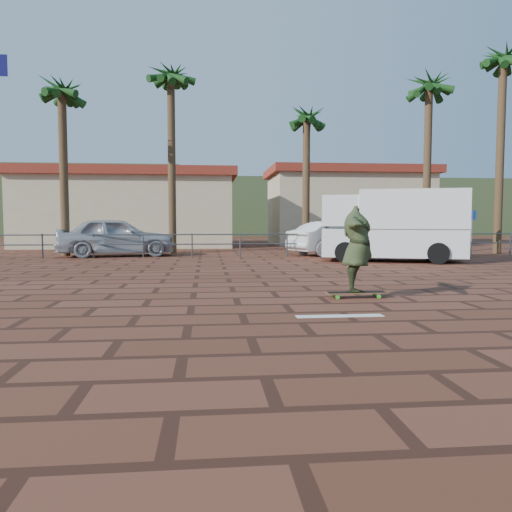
{
  "coord_description": "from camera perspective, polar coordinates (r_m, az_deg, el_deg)",
  "views": [
    {
      "loc": [
        -1.39,
        -8.85,
        1.5
      ],
      "look_at": [
        -0.4,
        1.16,
        0.8
      ],
      "focal_mm": 35.0,
      "sensor_mm": 36.0,
      "label": 1
    }
  ],
  "objects": [
    {
      "name": "ground",
      "position": [
        9.08,
        3.25,
        -5.54
      ],
      "size": [
        120.0,
        120.0,
        0.0
      ],
      "primitive_type": "plane",
      "color": "brown",
      "rests_on": "ground"
    },
    {
      "name": "paint_stripe",
      "position": [
        8.07,
        9.54,
        -6.77
      ],
      "size": [
        1.4,
        0.22,
        0.01
      ],
      "primitive_type": "cube",
      "color": "white",
      "rests_on": "ground"
    },
    {
      "name": "guardrail",
      "position": [
        20.91,
        -1.83,
        1.74
      ],
      "size": [
        24.06,
        0.06,
        1.0
      ],
      "color": "#47494F",
      "rests_on": "ground"
    },
    {
      "name": "palm_far_left",
      "position": [
        23.77,
        -21.32,
        16.68
      ],
      "size": [
        2.4,
        2.4,
        8.25
      ],
      "color": "brown",
      "rests_on": "ground"
    },
    {
      "name": "palm_left",
      "position": [
        24.76,
        -9.71,
        19.05
      ],
      "size": [
        2.4,
        2.4,
        9.45
      ],
      "color": "brown",
      "rests_on": "ground"
    },
    {
      "name": "palm_center",
      "position": [
        25.3,
        5.8,
        15.05
      ],
      "size": [
        2.4,
        2.4,
        7.75
      ],
      "color": "brown",
      "rests_on": "ground"
    },
    {
      "name": "palm_right",
      "position": [
        25.82,
        19.17,
        17.39
      ],
      "size": [
        2.4,
        2.4,
        9.05
      ],
      "color": "brown",
      "rests_on": "ground"
    },
    {
      "name": "palm_far_right",
      "position": [
        26.57,
        26.4,
        18.89
      ],
      "size": [
        2.4,
        2.4,
        10.05
      ],
      "color": "brown",
      "rests_on": "ground"
    },
    {
      "name": "building_west",
      "position": [
        31.2,
        -14.2,
        5.31
      ],
      "size": [
        12.6,
        7.6,
        4.5
      ],
      "color": "beige",
      "rests_on": "ground"
    },
    {
      "name": "building_east",
      "position": [
        34.18,
        10.35,
        5.67
      ],
      "size": [
        10.6,
        6.6,
        5.0
      ],
      "color": "beige",
      "rests_on": "ground"
    },
    {
      "name": "hill_front",
      "position": [
        58.88,
        -4.31,
        5.45
      ],
      "size": [
        70.0,
        18.0,
        6.0
      ],
      "primitive_type": "cube",
      "color": "#384C28",
      "rests_on": "ground"
    },
    {
      "name": "hill_back",
      "position": [
        68.09,
        -23.39,
        5.77
      ],
      "size": [
        35.0,
        14.0,
        8.0
      ],
      "primitive_type": "cube",
      "color": "#384C28",
      "rests_on": "ground"
    },
    {
      "name": "longboard",
      "position": [
        10.0,
        11.41,
        -4.17
      ],
      "size": [
        1.21,
        0.3,
        0.12
      ],
      "rotation": [
        0.0,
        0.0,
        0.03
      ],
      "color": "olive",
      "rests_on": "ground"
    },
    {
      "name": "skateboarder",
      "position": [
        9.91,
        11.48,
        0.79
      ],
      "size": [
        0.97,
        2.15,
        1.69
      ],
      "primitive_type": "imported",
      "rotation": [
        0.0,
        0.0,
        1.37
      ],
      "color": "#323D21",
      "rests_on": "longboard"
    },
    {
      "name": "campervan",
      "position": [
        19.4,
        15.42,
        3.52
      ],
      "size": [
        5.5,
        3.54,
        2.65
      ],
      "rotation": [
        0.0,
        0.0,
        -0.3
      ],
      "color": "white",
      "rests_on": "ground"
    },
    {
      "name": "car_silver",
      "position": [
        22.19,
        -15.65,
        2.13
      ],
      "size": [
        5.18,
        2.79,
        1.67
      ],
      "primitive_type": "imported",
      "rotation": [
        0.0,
        0.0,
        1.74
      ],
      "color": "#A8AAAF",
      "rests_on": "ground"
    },
    {
      "name": "car_white",
      "position": [
        22.62,
        9.29,
        2.03
      ],
      "size": [
        4.78,
        3.24,
        1.49
      ],
      "primitive_type": "imported",
      "rotation": [
        0.0,
        0.0,
        1.98
      ],
      "color": "white",
      "rests_on": "ground"
    },
    {
      "name": "street_sign",
      "position": [
        23.85,
        23.45,
        3.37
      ],
      "size": [
        0.4,
        0.1,
        1.97
      ],
      "rotation": [
        0.0,
        0.0,
        0.17
      ],
      "color": "gray",
      "rests_on": "ground"
    }
  ]
}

